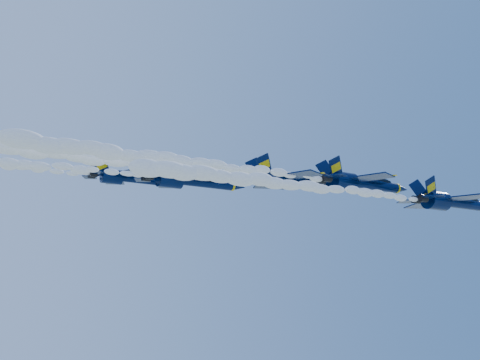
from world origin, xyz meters
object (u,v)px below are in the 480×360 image
jet_second (361,183)px  jet_fourth (190,181)px  jet_fifth (130,178)px  jet_lead (452,202)px  jet_third (293,181)px

jet_second → jet_fourth: 27.82m
jet_fifth → jet_lead: bearing=-40.2°
jet_lead → jet_second: 14.16m
jet_third → jet_lead: bearing=-28.8°
jet_second → jet_fifth: jet_fifth is taller
jet_fourth → jet_fifth: bearing=132.8°
jet_second → jet_third: 11.28m
jet_lead → jet_third: 25.00m
jet_third → jet_fifth: (-18.55, 22.10, 2.51)m
jet_lead → jet_fourth: 41.80m
jet_second → jet_lead: bearing=-36.3°
jet_lead → jet_second: (-11.10, 8.15, 3.31)m
jet_fourth → jet_second: bearing=-39.3°
jet_second → jet_third: jet_second is taller
jet_lead → jet_second: bearing=143.7°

